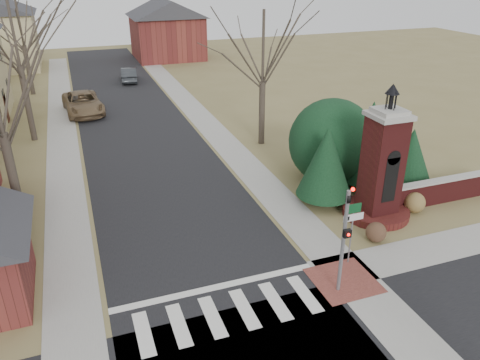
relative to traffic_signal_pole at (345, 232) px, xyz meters
name	(u,v)px	position (x,y,z in m)	size (l,w,h in m)	color
ground	(236,328)	(-4.30, -0.57, -2.59)	(120.00, 120.00, 0.00)	olive
main_street	(137,128)	(-4.30, 21.43, -2.58)	(8.00, 70.00, 0.01)	black
crosswalk_zone	(229,313)	(-4.30, 0.23, -2.58)	(8.00, 2.20, 0.02)	silver
stop_bar	(216,287)	(-4.30, 1.73, -2.58)	(8.00, 0.35, 0.02)	silver
sidewalk_right_main	(204,121)	(0.90, 21.43, -2.58)	(2.00, 60.00, 0.02)	gray
sidewalk_left	(62,136)	(-9.50, 21.43, -2.58)	(2.00, 60.00, 0.02)	gray
curb_apron	(344,280)	(0.50, 0.43, -2.57)	(2.40, 2.40, 0.02)	brown
traffic_signal_pole	(345,232)	(0.00, 0.00, 0.00)	(0.28, 0.41, 4.50)	slate
sign_post	(353,222)	(1.29, 1.41, -0.64)	(0.90, 0.07, 2.75)	slate
brick_gate_monument	(381,175)	(4.70, 4.42, -0.42)	(3.20, 3.20, 6.47)	#571919
brick_garden_wall	(451,189)	(9.20, 4.43, -1.93)	(7.50, 0.50, 1.30)	#571919
house_distant_right	(167,28)	(3.69, 47.42, 1.06)	(8.80, 8.80, 7.30)	maroon
evergreen_near	(326,161)	(2.90, 6.43, -0.29)	(2.80, 2.80, 4.10)	#473D33
evergreen_mid	(370,140)	(6.20, 7.63, 0.01)	(3.40, 3.40, 4.70)	#473D33
evergreen_far	(411,154)	(8.20, 6.63, -0.69)	(2.40, 2.40, 3.30)	#473D33
evergreen_mass	(332,138)	(4.70, 8.93, -0.19)	(4.80, 4.80, 4.80)	black
bare_tree_1	(10,18)	(-11.30, 21.43, 5.44)	(8.40, 8.40, 11.64)	#473D33
bare_tree_2	(18,14)	(-11.80, 34.43, 4.44)	(7.35, 7.35, 10.19)	#473D33
bare_tree_3	(263,42)	(3.20, 15.43, 4.10)	(7.00, 7.00, 9.70)	#473D33
pickup_truck	(83,103)	(-7.70, 26.68, -1.76)	(2.75, 5.96, 1.66)	brown
distant_car	(129,75)	(-2.70, 36.38, -1.88)	(1.49, 4.27, 1.41)	#323539
dry_shrub_left	(376,232)	(3.30, 2.43, -2.13)	(0.90, 0.90, 0.90)	#503524
dry_shrub_right	(415,203)	(6.63, 4.03, -2.07)	(1.03, 1.03, 1.03)	olive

